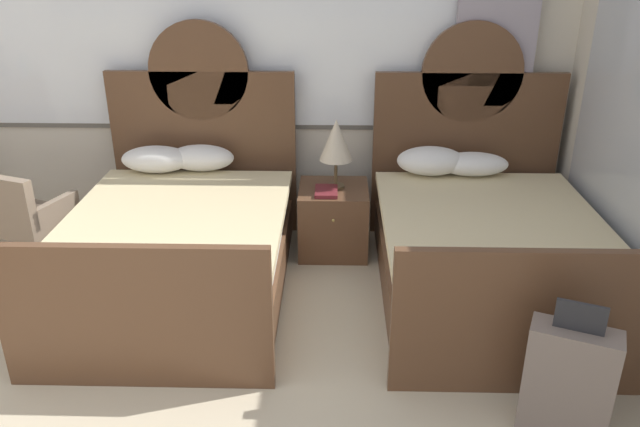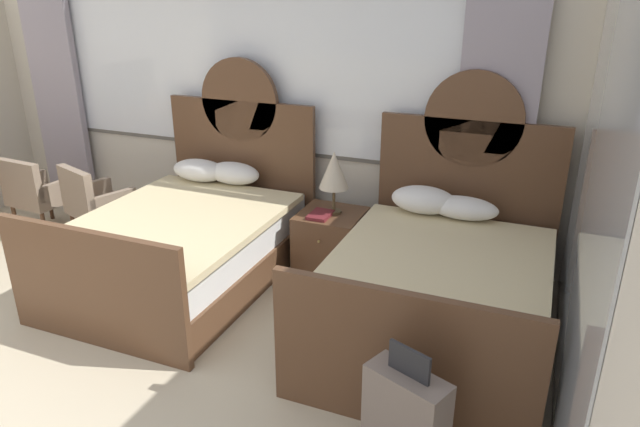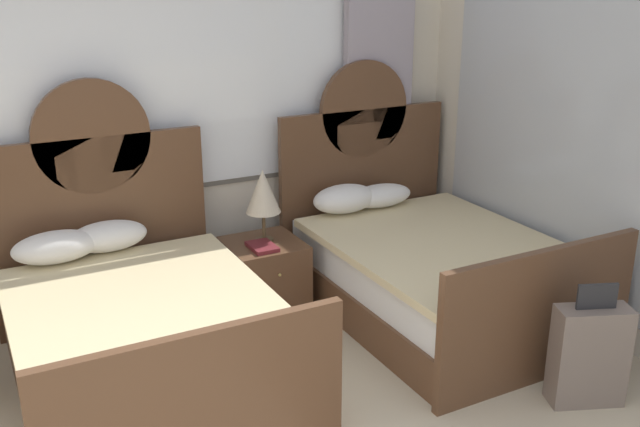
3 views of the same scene
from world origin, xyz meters
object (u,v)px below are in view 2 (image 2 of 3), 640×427
at_px(bed_near_mirror, 439,286).
at_px(armchair_by_window_centre, 37,191).
at_px(nightstand_between_beds, 331,241).
at_px(armchair_by_window_left, 94,201).
at_px(suitcase_on_floor, 405,424).
at_px(table_lamp_on_nightstand, 334,171).
at_px(book_on_nightstand, 320,215).
at_px(bed_near_window, 187,239).

xyz_separation_m(bed_near_mirror, armchair_by_window_centre, (-4.30, 0.27, 0.08)).
bearing_deg(nightstand_between_beds, armchair_by_window_left, -171.64).
bearing_deg(armchair_by_window_left, nightstand_between_beds, 8.36).
height_order(nightstand_between_beds, suitcase_on_floor, suitcase_on_floor).
height_order(nightstand_between_beds, armchair_by_window_centre, armchair_by_window_centre).
bearing_deg(table_lamp_on_nightstand, armchair_by_window_left, -171.23).
relative_size(book_on_nightstand, armchair_by_window_centre, 0.31).
bearing_deg(bed_near_mirror, nightstand_between_beds, 150.54).
relative_size(bed_near_window, armchair_by_window_left, 2.70).
xyz_separation_m(table_lamp_on_nightstand, armchair_by_window_centre, (-3.20, -0.38, -0.50)).
bearing_deg(armchair_by_window_centre, bed_near_mirror, -3.61).
bearing_deg(suitcase_on_floor, nightstand_between_beds, 120.57).
distance_m(bed_near_window, bed_near_mirror, 2.24).
bearing_deg(suitcase_on_floor, table_lamp_on_nightstand, 119.99).
bearing_deg(armchair_by_window_centre, suitcase_on_floor, -21.46).
bearing_deg(armchair_by_window_centre, bed_near_window, -7.49).
xyz_separation_m(nightstand_between_beds, armchair_by_window_centre, (-3.18, -0.36, 0.18)).
xyz_separation_m(book_on_nightstand, armchair_by_window_centre, (-3.13, -0.25, -0.12)).
bearing_deg(book_on_nightstand, table_lamp_on_nightstand, 60.69).
height_order(nightstand_between_beds, table_lamp_on_nightstand, table_lamp_on_nightstand).
height_order(bed_near_mirror, nightstand_between_beds, bed_near_mirror).
relative_size(bed_near_window, book_on_nightstand, 8.60).
bearing_deg(table_lamp_on_nightstand, bed_near_window, -150.40).
relative_size(bed_near_mirror, armchair_by_window_centre, 2.70).
height_order(nightstand_between_beds, armchair_by_window_left, armchair_by_window_left).
xyz_separation_m(bed_near_window, book_on_nightstand, (1.07, 0.52, 0.20)).
relative_size(table_lamp_on_nightstand, suitcase_on_floor, 0.71).
bearing_deg(book_on_nightstand, nightstand_between_beds, 62.78).
bearing_deg(bed_near_window, bed_near_mirror, -0.01).
distance_m(bed_near_window, armchair_by_window_centre, 2.08).
height_order(table_lamp_on_nightstand, armchair_by_window_left, table_lamp_on_nightstand).
bearing_deg(suitcase_on_floor, armchair_by_window_centre, 158.54).
xyz_separation_m(nightstand_between_beds, table_lamp_on_nightstand, (0.02, 0.02, 0.68)).
relative_size(bed_near_mirror, table_lamp_on_nightstand, 3.93).
height_order(table_lamp_on_nightstand, suitcase_on_floor, table_lamp_on_nightstand).
xyz_separation_m(armchair_by_window_left, suitcase_on_floor, (3.65, -1.74, -0.13)).
height_order(bed_near_window, book_on_nightstand, bed_near_window).
xyz_separation_m(bed_near_window, bed_near_mirror, (2.24, -0.00, 0.00)).
relative_size(bed_near_window, bed_near_mirror, 1.00).
relative_size(bed_near_mirror, armchair_by_window_left, 2.70).
xyz_separation_m(table_lamp_on_nightstand, book_on_nightstand, (-0.07, -0.13, -0.38)).
height_order(bed_near_window, table_lamp_on_nightstand, bed_near_window).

